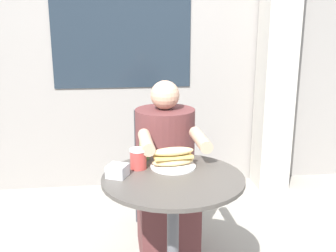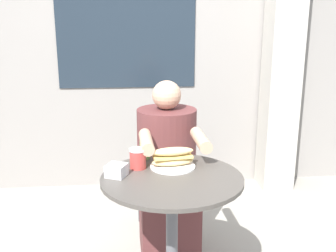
{
  "view_description": "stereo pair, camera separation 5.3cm",
  "coord_description": "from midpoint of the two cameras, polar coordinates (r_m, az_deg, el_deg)",
  "views": [
    {
      "loc": [
        -0.24,
        -1.76,
        1.48
      ],
      "look_at": [
        0.0,
        0.2,
        0.95
      ],
      "focal_mm": 42.0,
      "sensor_mm": 36.0,
      "label": 1
    },
    {
      "loc": [
        -0.19,
        -1.77,
        1.48
      ],
      "look_at": [
        0.0,
        0.2,
        0.95
      ],
      "focal_mm": 42.0,
      "sensor_mm": 36.0,
      "label": 2
    }
  ],
  "objects": [
    {
      "name": "cafe_table",
      "position": [
        2.01,
        -0.04,
        -12.7
      ],
      "size": [
        0.7,
        0.7,
        0.75
      ],
      "color": "#47423D",
      "rests_on": "ground_plane"
    },
    {
      "name": "sandwich_on_plate",
      "position": [
        2.03,
        -0.01,
        -4.78
      ],
      "size": [
        0.23,
        0.23,
        0.11
      ],
      "rotation": [
        0.0,
        0.0,
        0.12
      ],
      "color": "white",
      "rests_on": "cafe_table"
    },
    {
      "name": "seated_diner",
      "position": [
        2.53,
        -0.89,
        -8.23
      ],
      "size": [
        0.38,
        0.67,
        1.14
      ],
      "rotation": [
        0.0,
        0.0,
        3.16
      ],
      "color": "brown",
      "rests_on": "ground_plane"
    },
    {
      "name": "napkin_box",
      "position": [
        1.93,
        -8.12,
        -6.46
      ],
      "size": [
        0.12,
        0.12,
        0.06
      ],
      "rotation": [
        0.0,
        0.0,
        -0.42
      ],
      "color": "silver",
      "rests_on": "cafe_table"
    },
    {
      "name": "drink_cup",
      "position": [
        2.01,
        -5.08,
        -4.75
      ],
      "size": [
        0.09,
        0.09,
        0.1
      ],
      "color": "#B73D38",
      "rests_on": "cafe_table"
    },
    {
      "name": "storefront_wall",
      "position": [
        3.52,
        -3.63,
        13.58
      ],
      "size": [
        8.0,
        0.09,
        2.8
      ],
      "color": "gray",
      "rests_on": "ground_plane"
    },
    {
      "name": "lattice_pillar",
      "position": [
        3.58,
        15.17,
        9.9
      ],
      "size": [
        0.28,
        0.28,
        2.4
      ],
      "color": "#B2ADA3",
      "rests_on": "ground_plane"
    },
    {
      "name": "diner_chair",
      "position": [
        2.84,
        -1.71,
        -4.83
      ],
      "size": [
        0.39,
        0.39,
        0.87
      ],
      "rotation": [
        0.0,
        0.0,
        3.16
      ],
      "color": "#333338",
      "rests_on": "ground_plane"
    },
    {
      "name": "condiment_bottle",
      "position": [
        2.14,
        -4.16,
        -3.21
      ],
      "size": [
        0.05,
        0.05,
        0.13
      ],
      "color": "#66934C",
      "rests_on": "cafe_table"
    }
  ]
}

